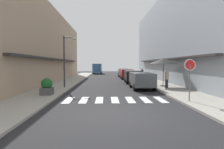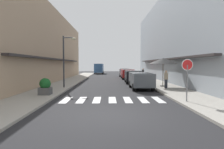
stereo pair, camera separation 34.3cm
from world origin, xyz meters
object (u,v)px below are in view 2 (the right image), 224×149
parked_car_near (141,79)px  pedestrian_walking_far (143,74)px  cafe_umbrella (163,61)px  pedestrian_walking_near (166,79)px  parked_car_distant (124,71)px  round_street_sign (187,69)px  planter_corner (45,87)px  delivery_van (99,68)px  parked_car_far (128,73)px  parked_car_mid (133,75)px  street_lamp (66,55)px

parked_car_near → pedestrian_walking_far: size_ratio=2.60×
cafe_umbrella → pedestrian_walking_near: size_ratio=1.76×
pedestrian_walking_near → parked_car_distant: bearing=-143.8°
round_street_sign → planter_corner: size_ratio=2.09×
parked_car_distant → cafe_umbrella: size_ratio=1.48×
cafe_umbrella → round_street_sign: bearing=-95.7°
parked_car_near → pedestrian_walking_far: (1.95, 10.15, 0.00)m
parked_car_distant → delivery_van: size_ratio=0.75×
parked_car_far → planter_corner: parked_car_far is taller
parked_car_distant → planter_corner: parked_car_distant is taller
parked_car_mid → parked_car_far: 6.69m
parked_car_mid → pedestrian_walking_near: pedestrian_walking_near is taller
parked_car_distant → cafe_umbrella: bearing=-82.5°
round_street_sign → street_lamp: (-8.26, 7.09, 1.08)m
parked_car_near → parked_car_distant: (0.00, 18.88, 0.00)m
round_street_sign → street_lamp: bearing=139.4°
round_street_sign → parked_car_distant: bearing=93.5°
round_street_sign → parked_car_near: bearing=103.4°
pedestrian_walking_far → delivery_van: bearing=-19.1°
parked_car_far → street_lamp: street_lamp is taller
delivery_van → pedestrian_walking_far: bearing=-70.1°
parked_car_far → round_street_sign: round_street_sign is taller
street_lamp → planter_corner: (-0.50, -4.42, -2.34)m
planter_corner → pedestrian_walking_near: 10.05m
parked_car_near → street_lamp: street_lamp is taller
delivery_van → street_lamp: bearing=-93.2°
cafe_umbrella → pedestrian_walking_near: (-0.14, -1.52, -1.57)m
pedestrian_walking_near → round_street_sign: bearing=23.9°
parked_car_distant → parked_car_mid: bearing=-90.0°
cafe_umbrella → pedestrian_walking_near: bearing=-95.3°
parked_car_far → cafe_umbrella: bearing=-78.3°
delivery_van → parked_car_near: bearing=-80.2°
parked_car_near → planter_corner: 8.17m
parked_car_near → parked_car_distant: size_ratio=0.98×
planter_corner → pedestrian_walking_near: bearing=20.7°
delivery_van → pedestrian_walking_far: delivery_van is taller
parked_car_far → pedestrian_walking_near: pedestrian_walking_near is taller
parked_car_distant → parked_car_far: bearing=-90.0°
parked_car_distant → street_lamp: size_ratio=0.88×
street_lamp → planter_corner: 5.03m
pedestrian_walking_near → planter_corner: bearing=-39.6°
delivery_van → pedestrian_walking_near: bearing=-76.3°
parked_car_far → parked_car_distant: bearing=90.0°
parked_car_near → cafe_umbrella: bearing=29.0°
round_street_sign → street_lamp: street_lamp is taller
parked_car_near → parked_car_far: (0.00, 12.38, 0.00)m
cafe_umbrella → pedestrian_walking_near: 2.19m
parked_car_near → pedestrian_walking_near: (2.17, -0.24, 0.02)m
street_lamp → planter_corner: size_ratio=4.09×
round_street_sign → cafe_umbrella: cafe_umbrella is taller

